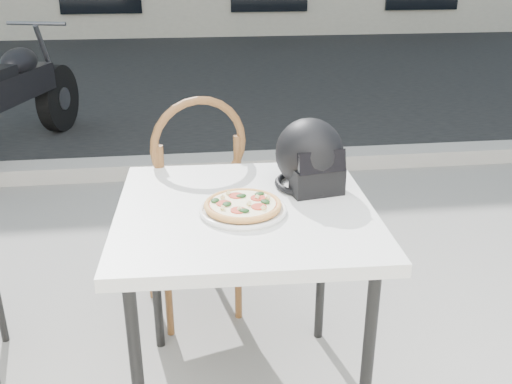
{
  "coord_description": "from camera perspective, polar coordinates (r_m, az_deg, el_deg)",
  "views": [
    {
      "loc": [
        -0.19,
        -1.26,
        1.6
      ],
      "look_at": [
        0.04,
        0.48,
        0.86
      ],
      "focal_mm": 40.0,
      "sensor_mm": 36.0,
      "label": 1
    }
  ],
  "objects": [
    {
      "name": "street_asphalt",
      "position": [
        8.41,
        -6.21,
        11.59
      ],
      "size": [
        30.0,
        8.0,
        0.0
      ],
      "primitive_type": "cube",
      "color": "black",
      "rests_on": "ground"
    },
    {
      "name": "curb",
      "position": [
        4.53,
        -4.67,
        2.74
      ],
      "size": [
        30.0,
        0.25,
        0.12
      ],
      "primitive_type": "cube",
      "color": "#9D9A93",
      "rests_on": "ground"
    },
    {
      "name": "cafe_table_main",
      "position": [
        1.95,
        -1.1,
        -3.45
      ],
      "size": [
        0.89,
        0.89,
        0.81
      ],
      "rotation": [
        0.0,
        0.0,
        -0.04
      ],
      "color": "silver",
      "rests_on": "ground"
    },
    {
      "name": "plate",
      "position": [
        1.87,
        -1.32,
        -1.82
      ],
      "size": [
        0.29,
        0.29,
        0.02
      ],
      "rotation": [
        0.0,
        0.0,
        0.0
      ],
      "color": "white",
      "rests_on": "cafe_table_main"
    },
    {
      "name": "pizza",
      "position": [
        1.86,
        -1.32,
        -1.27
      ],
      "size": [
        0.33,
        0.33,
        0.03
      ],
      "rotation": [
        0.0,
        0.0,
        0.35
      ],
      "color": "#E5A153",
      "rests_on": "plate"
    },
    {
      "name": "helmet",
      "position": [
        2.05,
        5.44,
        3.43
      ],
      "size": [
        0.29,
        0.3,
        0.25
      ],
      "rotation": [
        0.0,
        0.0,
        0.18
      ],
      "color": "black",
      "rests_on": "cafe_table_main"
    },
    {
      "name": "cafe_chair_main",
      "position": [
        2.52,
        -6.16,
        -0.75
      ],
      "size": [
        0.51,
        0.51,
        1.08
      ],
      "rotation": [
        0.0,
        0.0,
        3.42
      ],
      "color": "brown",
      "rests_on": "ground"
    },
    {
      "name": "motorcycle",
      "position": [
        5.23,
        -22.93,
        8.35
      ],
      "size": [
        0.76,
        2.07,
        1.05
      ],
      "rotation": [
        0.0,
        0.0,
        -0.27
      ],
      "color": "black",
      "rests_on": "street_asphalt"
    }
  ]
}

